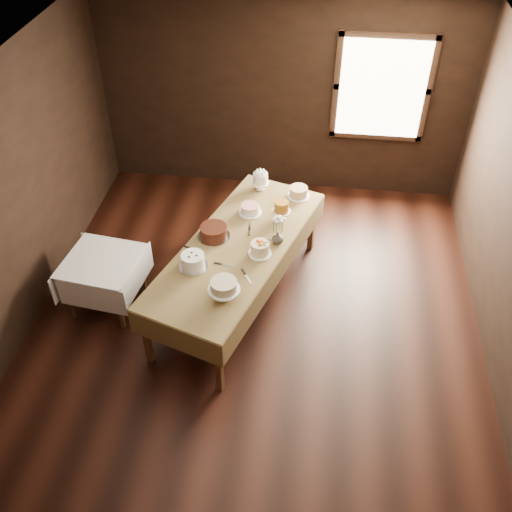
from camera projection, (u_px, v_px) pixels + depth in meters
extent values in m
cube|color=black|center=(254.00, 332.00, 6.42)|extent=(5.00, 6.00, 0.01)
cube|color=beige|center=(253.00, 97.00, 4.59)|extent=(5.00, 6.00, 0.01)
cube|color=black|center=(282.00, 96.00, 7.76)|extent=(5.00, 0.02, 2.80)
cube|color=black|center=(6.00, 214.00, 5.75)|extent=(0.02, 6.00, 2.80)
cube|color=#FFEABF|center=(382.00, 89.00, 7.46)|extent=(1.10, 0.05, 1.30)
cube|color=#462C19|center=(147.00, 337.00, 5.88)|extent=(0.08, 0.08, 0.75)
cube|color=#462C19|center=(252.00, 208.00, 7.55)|extent=(0.08, 0.08, 0.75)
cube|color=#462C19|center=(219.00, 365.00, 5.60)|extent=(0.08, 0.08, 0.75)
cube|color=#462C19|center=(312.00, 226.00, 7.28)|extent=(0.08, 0.08, 0.75)
cube|color=#462C19|center=(237.00, 248.00, 6.31)|extent=(1.74, 2.76, 0.04)
cube|color=olive|center=(237.00, 246.00, 6.29)|extent=(1.81, 2.84, 0.01)
cube|color=#462C19|center=(69.00, 297.00, 6.40)|extent=(0.05, 0.05, 0.61)
cube|color=#462C19|center=(94.00, 262.00, 6.85)|extent=(0.05, 0.05, 0.61)
cube|color=#462C19|center=(120.00, 307.00, 6.29)|extent=(0.05, 0.05, 0.61)
cube|color=#462C19|center=(142.00, 271.00, 6.74)|extent=(0.05, 0.05, 0.61)
cube|color=#462C19|center=(101.00, 262.00, 6.36)|extent=(0.80, 0.80, 0.04)
cube|color=white|center=(101.00, 261.00, 6.34)|extent=(0.89, 0.89, 0.01)
cylinder|color=white|center=(260.00, 185.00, 7.08)|extent=(0.21, 0.21, 0.11)
cylinder|color=white|center=(260.00, 177.00, 7.00)|extent=(0.25, 0.25, 0.13)
cylinder|color=white|center=(298.00, 196.00, 6.98)|extent=(0.27, 0.27, 0.01)
cylinder|color=beige|center=(299.00, 192.00, 6.94)|extent=(0.27, 0.27, 0.12)
cylinder|color=white|center=(250.00, 213.00, 6.73)|extent=(0.27, 0.27, 0.01)
cylinder|color=white|center=(250.00, 209.00, 6.70)|extent=(0.26, 0.26, 0.09)
cylinder|color=white|center=(281.00, 214.00, 6.61)|extent=(0.22, 0.22, 0.13)
cylinder|color=#BD741B|center=(282.00, 206.00, 6.52)|extent=(0.22, 0.22, 0.13)
cylinder|color=silver|center=(214.00, 236.00, 6.39)|extent=(0.36, 0.36, 0.01)
cylinder|color=#3E170C|center=(214.00, 231.00, 6.35)|extent=(0.42, 0.42, 0.13)
cylinder|color=white|center=(260.00, 254.00, 6.17)|extent=(0.26, 0.26, 0.01)
cylinder|color=beige|center=(260.00, 248.00, 6.12)|extent=(0.27, 0.27, 0.14)
cylinder|color=silver|center=(193.00, 266.00, 6.02)|extent=(0.31, 0.31, 0.01)
cylinder|color=white|center=(193.00, 261.00, 5.97)|extent=(0.31, 0.31, 0.14)
cylinder|color=white|center=(224.00, 293.00, 5.64)|extent=(0.32, 0.32, 0.13)
cylinder|color=beige|center=(224.00, 285.00, 5.56)|extent=(0.34, 0.34, 0.10)
cube|color=silver|center=(229.00, 265.00, 6.03)|extent=(0.24, 0.05, 0.01)
cube|color=silver|center=(248.00, 279.00, 5.87)|extent=(0.15, 0.22, 0.01)
cube|color=silver|center=(250.00, 227.00, 6.53)|extent=(0.05, 0.24, 0.01)
cube|color=silver|center=(276.00, 241.00, 6.34)|extent=(0.24, 0.04, 0.01)
cube|color=silver|center=(197.00, 251.00, 6.21)|extent=(0.24, 0.10, 0.01)
imported|color=#2D2823|center=(278.00, 238.00, 6.28)|extent=(0.18, 0.18, 0.14)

